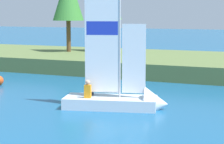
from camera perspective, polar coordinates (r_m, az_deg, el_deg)
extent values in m
cube|color=#5B703D|center=(30.46, 6.09, 1.21)|extent=(80.00, 10.28, 1.00)
cylinder|color=brown|center=(33.65, -5.77, 4.76)|extent=(0.34, 0.34, 2.42)
cylinder|color=brown|center=(33.58, -0.45, 4.84)|extent=(0.29, 0.29, 2.48)
cube|color=silver|center=(18.23, -0.20, -4.05)|extent=(4.14, 2.47, 0.47)
cone|color=silver|center=(18.03, 5.91, -4.22)|extent=(1.29, 1.60, 1.40)
cylinder|color=#B7B7BC|center=(17.80, 1.03, 5.19)|extent=(0.08, 0.08, 5.40)
cube|color=white|center=(17.92, -1.31, 4.88)|extent=(1.43, 0.40, 4.70)
cube|color=#1E33B2|center=(17.90, -1.31, 5.84)|extent=(1.29, 0.36, 0.56)
cube|color=white|center=(17.81, 2.91, 1.76)|extent=(0.96, 0.27, 2.88)
cylinder|color=#B7B7BC|center=(18.19, -1.29, -2.62)|extent=(1.44, 0.42, 0.06)
cube|color=orange|center=(17.96, -3.24, -2.59)|extent=(0.32, 0.26, 0.55)
sphere|color=tan|center=(17.89, -3.25, -1.37)|extent=(0.20, 0.20, 0.20)
cube|color=#26262D|center=(18.63, -2.92, -2.29)|extent=(0.32, 0.26, 0.50)
sphere|color=tan|center=(18.57, -2.93, -1.20)|extent=(0.20, 0.20, 0.20)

